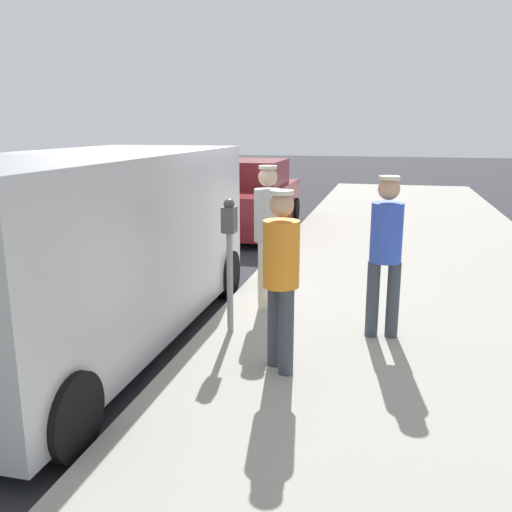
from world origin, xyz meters
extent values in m
plane|color=#2D2D33|center=(0.00, 0.00, 0.00)|extent=(80.00, 80.00, 0.00)
cube|color=#9E998E|center=(3.50, 0.00, 0.07)|extent=(5.00, 32.00, 0.15)
cylinder|color=gray|center=(1.35, -0.91, 0.72)|extent=(0.07, 0.07, 1.15)
cube|color=#4C4C51|center=(1.35, -0.91, 1.44)|extent=(0.14, 0.18, 0.28)
sphere|color=#47474C|center=(1.35, -0.91, 1.61)|extent=(0.12, 0.12, 0.12)
cylinder|color=#383D47|center=(2.17, -1.84, 0.56)|extent=(0.14, 0.14, 0.83)
cylinder|color=#383D47|center=(2.02, -1.67, 0.56)|extent=(0.14, 0.14, 0.83)
cylinder|color=orange|center=(2.09, -1.75, 1.29)|extent=(0.34, 0.34, 0.62)
sphere|color=tan|center=(2.09, -1.75, 1.74)|extent=(0.22, 0.22, 0.22)
cylinder|color=silver|center=(2.09, -1.75, 1.85)|extent=(0.21, 0.21, 0.04)
cylinder|color=beige|center=(1.60, 0.13, 0.59)|extent=(0.14, 0.14, 0.87)
cylinder|color=beige|center=(1.54, -0.09, 0.59)|extent=(0.14, 0.14, 0.87)
cylinder|color=#B7B7B7|center=(1.57, 0.02, 1.35)|extent=(0.34, 0.34, 0.65)
sphere|color=beige|center=(1.57, 0.02, 1.83)|extent=(0.24, 0.24, 0.24)
cylinder|color=silver|center=(1.57, 0.02, 1.94)|extent=(0.22, 0.22, 0.04)
cylinder|color=#383D47|center=(3.13, -0.63, 0.58)|extent=(0.14, 0.14, 0.85)
cylinder|color=#383D47|center=(2.91, -0.67, 0.58)|extent=(0.14, 0.14, 0.85)
cylinder|color=blue|center=(3.02, -0.65, 1.32)|extent=(0.34, 0.34, 0.64)
sphere|color=tan|center=(3.02, -0.65, 1.79)|extent=(0.23, 0.23, 0.23)
cylinder|color=silver|center=(3.02, -0.65, 1.91)|extent=(0.22, 0.22, 0.04)
cube|color=#BCBCC1|center=(-0.15, -1.27, 1.17)|extent=(2.01, 5.20, 1.96)
cylinder|color=black|center=(0.80, -3.31, 0.34)|extent=(0.22, 0.68, 0.68)
cylinder|color=black|center=(0.80, 0.78, 0.34)|extent=(0.22, 0.68, 0.68)
cylinder|color=black|center=(-1.10, 0.78, 0.34)|extent=(0.22, 0.68, 0.68)
cube|color=maroon|center=(-0.24, 5.87, 0.61)|extent=(1.85, 4.41, 0.89)
cube|color=maroon|center=(-0.24, 6.09, 1.35)|extent=(1.62, 1.99, 0.60)
cylinder|color=black|center=(0.63, 4.22, 0.30)|extent=(0.22, 0.60, 0.60)
cylinder|color=black|center=(-1.09, 4.21, 0.30)|extent=(0.22, 0.60, 0.60)
cylinder|color=black|center=(0.61, 7.52, 0.30)|extent=(0.22, 0.60, 0.60)
cylinder|color=black|center=(-1.11, 7.51, 0.30)|extent=(0.22, 0.60, 0.60)
camera|label=1|loc=(3.03, -6.52, 2.43)|focal=38.19mm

